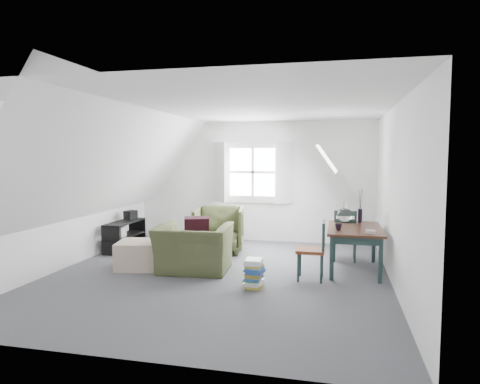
% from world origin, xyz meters
% --- Properties ---
extents(floor, '(5.50, 5.50, 0.00)m').
position_xyz_m(floor, '(0.00, 0.00, 0.00)').
color(floor, '#4C4C51').
rests_on(floor, ground).
extents(ceiling, '(5.50, 5.50, 0.00)m').
position_xyz_m(ceiling, '(0.00, 0.00, 2.50)').
color(ceiling, white).
rests_on(ceiling, wall_back).
extents(wall_back, '(5.00, 0.00, 5.00)m').
position_xyz_m(wall_back, '(0.00, 2.75, 1.25)').
color(wall_back, white).
rests_on(wall_back, ground).
extents(wall_front, '(5.00, 0.00, 5.00)m').
position_xyz_m(wall_front, '(0.00, -2.75, 1.25)').
color(wall_front, white).
rests_on(wall_front, ground).
extents(wall_left, '(0.00, 5.50, 5.50)m').
position_xyz_m(wall_left, '(-2.50, 0.00, 1.25)').
color(wall_left, white).
rests_on(wall_left, ground).
extents(wall_right, '(0.00, 5.50, 5.50)m').
position_xyz_m(wall_right, '(2.50, 0.00, 1.25)').
color(wall_right, white).
rests_on(wall_right, ground).
extents(slope_left, '(3.19, 5.50, 4.48)m').
position_xyz_m(slope_left, '(-1.55, 0.00, 1.78)').
color(slope_left, white).
rests_on(slope_left, wall_left).
extents(slope_right, '(3.19, 5.50, 4.48)m').
position_xyz_m(slope_right, '(1.55, 0.00, 1.78)').
color(slope_right, white).
rests_on(slope_right, wall_right).
extents(dormer_window, '(1.71, 0.35, 1.30)m').
position_xyz_m(dormer_window, '(0.00, 2.68, 1.45)').
color(dormer_window, white).
rests_on(dormer_window, wall_back).
extents(skylight, '(0.35, 0.75, 0.47)m').
position_xyz_m(skylight, '(1.55, 1.30, 1.75)').
color(skylight, white).
rests_on(skylight, slope_right).
extents(armchair_near, '(1.18, 1.05, 0.72)m').
position_xyz_m(armchair_near, '(-0.43, 0.14, 0.00)').
color(armchair_near, '#404725').
rests_on(armchair_near, floor).
extents(armchair_far, '(1.04, 1.07, 0.84)m').
position_xyz_m(armchair_far, '(-0.42, 1.55, 0.00)').
color(armchair_far, '#404725').
rests_on(armchair_far, floor).
extents(throw_pillow, '(0.44, 0.35, 0.40)m').
position_xyz_m(throw_pillow, '(-0.43, 0.29, 0.65)').
color(throw_pillow, '#350E1D').
rests_on(throw_pillow, armchair_near).
extents(ottoman, '(0.77, 0.77, 0.43)m').
position_xyz_m(ottoman, '(-1.35, 0.13, 0.22)').
color(ottoman, '#BDA691').
rests_on(ottoman, floor).
extents(dining_table, '(0.82, 1.36, 0.68)m').
position_xyz_m(dining_table, '(2.01, 0.74, 0.59)').
color(dining_table, '#361A10').
rests_on(dining_table, floor).
extents(demijohn, '(0.25, 0.25, 0.35)m').
position_xyz_m(demijohn, '(1.86, 1.19, 0.82)').
color(demijohn, silver).
rests_on(demijohn, dining_table).
extents(vase_twigs, '(0.07, 0.08, 0.56)m').
position_xyz_m(vase_twigs, '(2.11, 1.29, 0.81)').
color(vase_twigs, black).
rests_on(vase_twigs, dining_table).
extents(cup, '(0.11, 0.11, 0.10)m').
position_xyz_m(cup, '(1.76, 0.44, 0.68)').
color(cup, black).
rests_on(cup, dining_table).
extents(paper_box, '(0.15, 0.11, 0.04)m').
position_xyz_m(paper_box, '(2.21, 0.29, 0.70)').
color(paper_box, white).
rests_on(paper_box, dining_table).
extents(dining_chair_far, '(0.41, 0.41, 0.88)m').
position_xyz_m(dining_chair_far, '(1.87, 1.36, 0.46)').
color(dining_chair_far, maroon).
rests_on(dining_chair_far, floor).
extents(dining_chair_near, '(0.40, 0.40, 0.85)m').
position_xyz_m(dining_chair_near, '(1.40, 0.10, 0.44)').
color(dining_chair_near, maroon).
rests_on(dining_chair_near, floor).
extents(media_shelf, '(0.36, 1.07, 0.55)m').
position_xyz_m(media_shelf, '(-2.22, 1.27, 0.25)').
color(media_shelf, black).
rests_on(media_shelf, floor).
extents(electronics_box, '(0.22, 0.27, 0.19)m').
position_xyz_m(electronics_box, '(-2.22, 1.55, 0.63)').
color(electronics_box, black).
rests_on(electronics_box, media_shelf).
extents(magazine_stack, '(0.29, 0.35, 0.39)m').
position_xyz_m(magazine_stack, '(0.65, -0.46, 0.20)').
color(magazine_stack, '#B29933').
rests_on(magazine_stack, floor).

